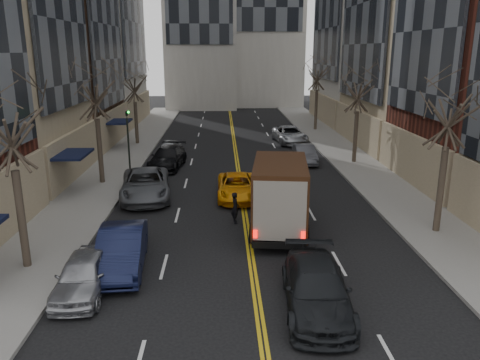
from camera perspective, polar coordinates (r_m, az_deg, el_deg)
The scene contains 21 objects.
sidewalk_left at distance 37.76m, azimuth -14.21°, elevation 2.54°, with size 4.00×66.00×0.15m, color slate.
sidewalk_right at distance 38.31m, azimuth 13.18°, elevation 2.79°, with size 4.00×66.00×0.15m, color slate.
tree_lf_near at distance 18.77m, azimuth -26.55°, elevation 7.74°, with size 3.20×3.20×8.41m.
tree_lf_mid at distance 30.06m, azimuth -17.37°, elevation 11.68°, with size 3.20×3.20×8.91m.
tree_lf_far at distance 42.77m, azimuth -12.85°, elevation 12.17°, with size 3.20×3.20×8.12m.
tree_rt_near at distance 22.43m, azimuth 24.45°, elevation 9.56°, with size 3.20×3.20×8.71m.
tree_rt_mid at distance 35.51m, azimuth 14.33°, elevation 11.70°, with size 3.20×3.20×8.32m.
tree_rt_far at distance 50.04m, azimuth 9.48°, elevation 13.60°, with size 3.20×3.20×9.11m.
traffic_signal at distance 32.10m, azimuth -13.50°, elevation 5.35°, with size 0.29×0.26×4.70m.
ups_truck at distance 21.91m, azimuth 4.86°, elevation -1.87°, with size 3.14×6.50×3.43m.
observer_sedan at distance 15.87m, azimuth 9.31°, elevation -12.95°, with size 2.44×5.27×1.49m.
taxi at distance 26.97m, azimuth -0.36°, elevation -0.80°, with size 2.23×4.83×1.34m, color orange.
pedestrian at distance 23.06m, azimuth -0.59°, elevation -3.38°, with size 0.57×0.37×1.56m, color black.
parked_lf_a at distance 17.56m, azimuth -18.57°, elevation -10.87°, with size 1.63×4.05×1.38m, color #A6A8AD.
parked_lf_b at distance 18.92m, azimuth -14.26°, elevation -8.20°, with size 1.69×4.86×1.60m, color black.
parked_lf_c at distance 27.43m, azimuth -11.45°, elevation -0.53°, with size 2.69×5.84×1.62m, color #53565C.
parked_lf_d at distance 34.36m, azimuth -8.81°, elevation 2.74°, with size 2.11×5.20×1.51m, color black.
parked_lf_e at distance 37.91m, azimuth -8.68°, elevation 3.80°, with size 1.56×3.87×1.32m, color #A1A4A8.
parked_rt_a at distance 35.71m, azimuth 7.89°, elevation 3.14°, with size 1.44×4.14×1.36m, color #44454B.
parked_rt_b at distance 43.47m, azimuth 6.07°, elevation 5.52°, with size 2.51×5.44×1.51m, color #A3A5AA.
parked_rt_c at distance 43.55m, azimuth 6.06°, elevation 5.38°, with size 1.79×4.41×1.28m, color black.
Camera 1 is at (-1.15, -9.02, 8.26)m, focal length 35.00 mm.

